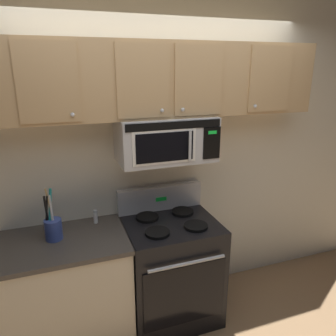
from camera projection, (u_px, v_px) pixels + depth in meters
The scene contains 7 objects.
back_wall at pixel (157, 158), 2.84m from camera, with size 5.20×0.10×2.70m, color silver.
stove_range at pixel (171, 268), 2.78m from camera, with size 0.76×0.69×1.12m.
over_range_microwave at pixel (166, 139), 2.55m from camera, with size 0.76×0.43×0.35m.
upper_cabinets at pixel (164, 80), 2.44m from camera, with size 2.50×0.36×0.55m.
counter_segment at pixel (69, 291), 2.52m from camera, with size 0.93×0.65×0.90m.
utensil_crock_blue at pixel (53, 227), 2.37m from camera, with size 0.12×0.12×0.40m.
salt_shaker at pixel (96, 217), 2.63m from camera, with size 0.04×0.04×0.11m.
Camera 1 is at (-0.82, -1.82, 2.12)m, focal length 34.60 mm.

